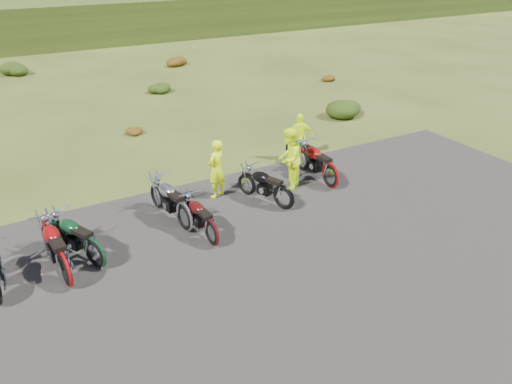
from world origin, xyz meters
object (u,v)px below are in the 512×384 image
motorcycle_3 (186,231)px  person_middle (216,170)px  motorcycle_7 (315,171)px  motorcycle_0 (1,304)px

motorcycle_3 → person_middle: (1.55, 1.36, 0.88)m
motorcycle_3 → person_middle: bearing=-57.2°
motorcycle_7 → motorcycle_3: bearing=99.5°
motorcycle_0 → person_middle: (6.01, 2.24, 0.88)m
motorcycle_7 → person_middle: (-3.58, -0.10, 0.88)m
motorcycle_7 → person_middle: person_middle is taller
person_middle → motorcycle_3: bearing=14.4°
motorcycle_0 → motorcycle_3: motorcycle_3 is taller
motorcycle_3 → person_middle: size_ratio=1.27×
motorcycle_0 → motorcycle_7: (9.59, 2.33, 0.00)m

